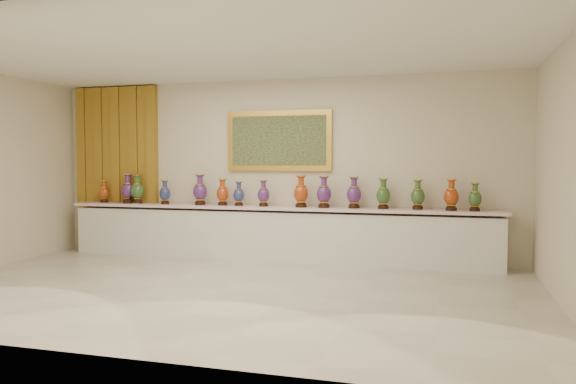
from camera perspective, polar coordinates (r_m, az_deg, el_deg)
name	(u,v)px	position (r m, az deg, el deg)	size (l,w,h in m)	color
ground	(219,291)	(7.25, -7.01, -9.90)	(8.00, 8.00, 0.00)	beige
room	(141,165)	(10.41, -14.69, 2.68)	(8.00, 8.00, 8.00)	beige
counter	(273,234)	(9.28, -1.52, -4.31)	(7.28, 0.48, 0.90)	white
vase_0	(104,193)	(10.63, -18.18, -0.06)	(0.20, 0.20, 0.40)	black
vase_1	(128,190)	(10.34, -15.94, 0.20)	(0.26, 0.26, 0.52)	black
vase_2	(137,191)	(10.22, -15.06, 0.15)	(0.31, 0.31, 0.51)	black
vase_3	(165,193)	(9.94, -12.38, -0.13)	(0.19, 0.19, 0.41)	black
vase_4	(200,191)	(9.63, -8.92, 0.08)	(0.28, 0.28, 0.52)	black
vase_5	(223,193)	(9.49, -6.66, -0.15)	(0.27, 0.27, 0.45)	black
vase_6	(239,195)	(9.37, -5.01, -0.29)	(0.19, 0.19, 0.40)	black
vase_7	(264,195)	(9.22, -2.50, -0.26)	(0.25, 0.25, 0.43)	black
vase_8	(301,193)	(9.02, 1.33, -0.10)	(0.25, 0.25, 0.51)	black
vase_9	(324,194)	(8.94, 3.67, -0.16)	(0.25, 0.25, 0.50)	black
vase_10	(354,194)	(8.90, 6.72, -0.20)	(0.23, 0.23, 0.50)	black
vase_11	(383,195)	(8.84, 9.66, -0.32)	(0.26, 0.26, 0.47)	black
vase_12	(418,196)	(8.82, 13.05, -0.41)	(0.26, 0.26, 0.46)	black
vase_13	(451,196)	(8.74, 16.26, -0.43)	(0.27, 0.27, 0.47)	black
vase_14	(475,198)	(8.74, 18.47, -0.62)	(0.25, 0.25, 0.42)	black
label_card	(135,204)	(10.13, -15.26, -1.15)	(0.10, 0.06, 0.00)	white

